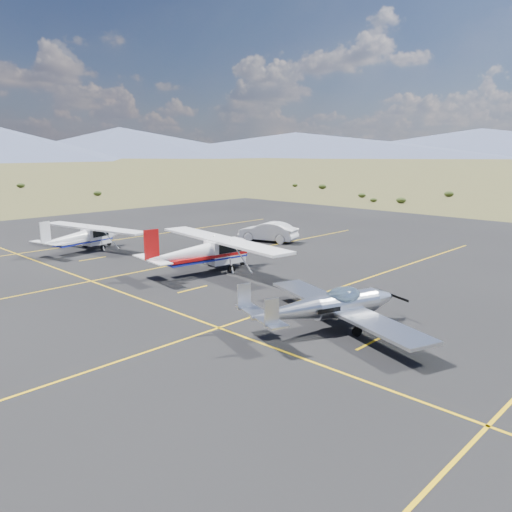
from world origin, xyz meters
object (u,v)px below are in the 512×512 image
aircraft_low_wing (329,306)px  sedan (268,232)px  aircraft_plain (83,236)px  aircraft_cessna (206,251)px

aircraft_low_wing → sedan: (13.29, 15.81, -0.19)m
aircraft_plain → aircraft_low_wing: bearing=-103.7°
aircraft_low_wing → aircraft_plain: bearing=106.9°
aircraft_low_wing → aircraft_cessna: aircraft_cessna is taller
aircraft_cessna → aircraft_plain: 11.74m
aircraft_cessna → aircraft_plain: (-2.12, 11.54, -0.19)m
aircraft_low_wing → aircraft_plain: 22.89m
aircraft_cessna → aircraft_low_wing: bearing=-97.2°
aircraft_low_wing → aircraft_cessna: bearing=94.5°
aircraft_cessna → sedan: 11.31m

